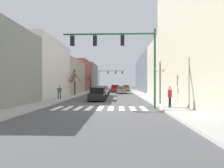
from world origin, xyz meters
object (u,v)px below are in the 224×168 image
object	(u,v)px
traffic_signal_near	(121,49)
street_tree_left_far	(90,83)
car_parked_left_mid	(115,89)
traffic_signal_far	(109,75)
pedestrian_on_right_sidewalk	(59,91)
car_parked_left_far	(98,94)
street_lamp_right_corner	(160,72)
pedestrian_on_left_sidewalk	(170,95)
car_parked_right_near	(126,88)
street_tree_left_mid	(74,82)
car_parked_right_mid	(102,91)
car_parked_left_near	(121,90)

from	to	relation	value
traffic_signal_near	street_tree_left_far	size ratio (longest dim) A/B	1.52
traffic_signal_near	car_parked_left_mid	world-z (taller)	traffic_signal_near
traffic_signal_far	pedestrian_on_right_sidewalk	distance (m)	34.13
traffic_signal_far	car_parked_left_mid	size ratio (longest dim) A/B	1.77
street_tree_left_far	pedestrian_on_right_sidewalk	bearing A→B (deg)	-89.45
traffic_signal_near	car_parked_left_far	xyz separation A→B (m)	(-2.70, 6.78, -4.20)
street_lamp_right_corner	pedestrian_on_left_sidewalk	distance (m)	3.31
street_lamp_right_corner	car_parked_left_mid	distance (m)	25.89
traffic_signal_far	car_parked_left_far	world-z (taller)	traffic_signal_far
traffic_signal_near	pedestrian_on_right_sidewalk	bearing A→B (deg)	138.22
traffic_signal_far	pedestrian_on_right_sidewalk	size ratio (longest dim) A/B	5.01
pedestrian_on_right_sidewalk	car_parked_right_near	bearing A→B (deg)	-104.83
street_lamp_right_corner	street_tree_left_mid	distance (m)	17.15
traffic_signal_near	pedestrian_on_right_sidewalk	world-z (taller)	traffic_signal_near
traffic_signal_far	car_parked_left_far	size ratio (longest dim) A/B	1.74
car_parked_right_mid	street_tree_left_mid	world-z (taller)	street_tree_left_mid
car_parked_left_far	pedestrian_on_left_sidewalk	size ratio (longest dim) A/B	2.81
car_parked_right_near	pedestrian_on_left_sidewalk	world-z (taller)	pedestrian_on_left_sidewalk
traffic_signal_far	car_parked_left_near	bearing A→B (deg)	-78.94
pedestrian_on_right_sidewalk	street_tree_left_far	size ratio (longest dim) A/B	0.32
car_parked_right_near	car_parked_left_mid	world-z (taller)	car_parked_left_mid
car_parked_right_near	car_parked_left_near	xyz separation A→B (m)	(-1.56, -13.04, -0.05)
traffic_signal_far	street_tree_left_far	xyz separation A→B (m)	(-4.47, -8.47, -2.53)
car_parked_left_far	street_tree_left_far	bearing A→B (deg)	-168.75
car_parked_right_near	car_parked_left_mid	distance (m)	7.75
street_lamp_right_corner	car_parked_right_near	distance (m)	32.68
car_parked_left_near	traffic_signal_near	bearing A→B (deg)	178.95
car_parked_right_mid	car_parked_left_near	size ratio (longest dim) A/B	0.97
traffic_signal_near	car_parked_right_near	distance (m)	35.13
traffic_signal_far	street_tree_left_far	size ratio (longest dim) A/B	1.61
car_parked_left_far	car_parked_right_mid	bearing A→B (deg)	-178.99
pedestrian_on_left_sidewalk	street_tree_left_far	world-z (taller)	street_tree_left_far
car_parked_right_near	car_parked_left_mid	size ratio (longest dim) A/B	0.92
traffic_signal_far	car_parked_left_mid	world-z (taller)	traffic_signal_far
car_parked_left_far	traffic_signal_far	bearing A→B (deg)	-179.12
car_parked_right_near	car_parked_left_far	world-z (taller)	car_parked_right_near
traffic_signal_far	car_parked_left_mid	distance (m)	13.50
street_lamp_right_corner	street_tree_left_far	xyz separation A→B (m)	(-11.50, 29.55, -0.77)
car_parked_right_mid	car_parked_left_mid	xyz separation A→B (m)	(1.91, 13.09, 0.02)
car_parked_right_mid	pedestrian_on_right_sidewalk	bearing A→B (deg)	-30.26
street_lamp_right_corner	car_parked_left_near	bearing A→B (deg)	99.93
traffic_signal_far	street_tree_left_far	bearing A→B (deg)	-117.82
traffic_signal_far	street_lamp_right_corner	size ratio (longest dim) A/B	1.96
traffic_signal_near	car_parked_left_near	size ratio (longest dim) A/B	1.80
traffic_signal_far	car_parked_left_near	size ratio (longest dim) A/B	1.92
street_tree_left_far	car_parked_right_mid	bearing A→B (deg)	-74.34
street_lamp_right_corner	pedestrian_on_right_sidewalk	world-z (taller)	street_lamp_right_corner
car_parked_left_near	pedestrian_on_right_sidewalk	xyz separation A→B (m)	(-7.84, -15.14, 0.39)
street_lamp_right_corner	car_parked_left_far	xyz separation A→B (m)	(-6.51, 4.50, -2.38)
pedestrian_on_right_sidewalk	street_tree_left_mid	bearing A→B (deg)	-84.68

